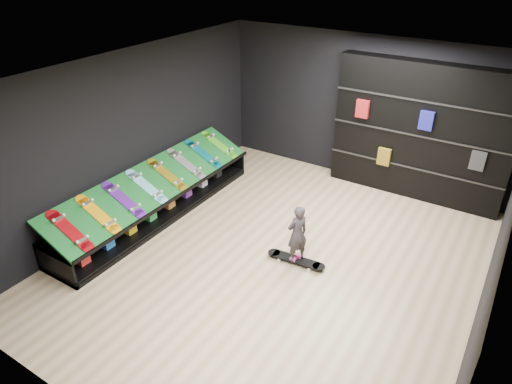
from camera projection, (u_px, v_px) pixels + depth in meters
The scene contains 19 objects.
floor at pixel (275, 258), 7.46m from camera, with size 6.00×7.00×0.01m, color tan.
ceiling at pixel (280, 76), 5.99m from camera, with size 6.00×7.00×0.01m, color white.
wall_back at pixel (363, 110), 9.30m from camera, with size 6.00×0.02×3.00m, color black.
wall_front at pixel (86, 328), 4.14m from camera, with size 6.00×0.02×3.00m, color black.
wall_left at pixel (131, 136), 8.11m from camera, with size 0.02×7.00×3.00m, color black.
wall_right at pixel (500, 240), 5.33m from camera, with size 0.02×7.00×3.00m, color black.
display_rack at pixel (158, 203), 8.52m from camera, with size 0.90×4.50×0.50m, color black, non-canonical shape.
turf_ramp at pixel (157, 182), 8.27m from camera, with size 1.00×4.50×0.04m, color #0D521B.
back_shelving at pixel (420, 133), 8.68m from camera, with size 3.33×0.39×2.66m, color black.
floor_skateboard at pixel (296, 261), 7.32m from camera, with size 0.98×0.22×0.09m, color black, non-canonical shape.
child at pixel (297, 244), 7.16m from camera, with size 0.22×0.16×0.59m, color black.
display_board_0 at pixel (70, 231), 6.85m from camera, with size 0.98×0.22×0.09m, color red, non-canonical shape.
display_board_1 at pixel (98, 214), 7.25m from camera, with size 0.98×0.22×0.09m, color yellow, non-canonical shape.
display_board_2 at pixel (124, 200), 7.65m from camera, with size 0.98×0.22×0.09m, color purple, non-canonical shape.
display_board_3 at pixel (147, 187), 8.05m from camera, with size 0.98×0.22×0.09m, color #0CB2E5, non-canonical shape.
display_board_4 at pixel (167, 175), 8.45m from camera, with size 0.98×0.22×0.09m, color yellow, non-canonical shape.
display_board_5 at pixel (186, 164), 8.85m from camera, with size 0.98×0.22×0.09m, color black, non-canonical shape.
display_board_6 at pixel (204, 154), 9.25m from camera, with size 0.98×0.22×0.09m, color #0C8C99, non-canonical shape.
display_board_7 at pixel (219, 145), 9.65m from camera, with size 0.98×0.22×0.09m, color green, non-canonical shape.
Camera 1 is at (2.91, -5.22, 4.61)m, focal length 32.00 mm.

